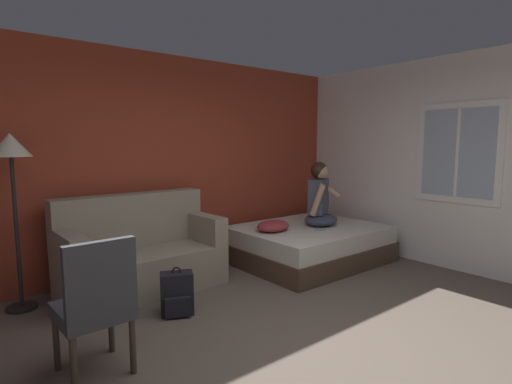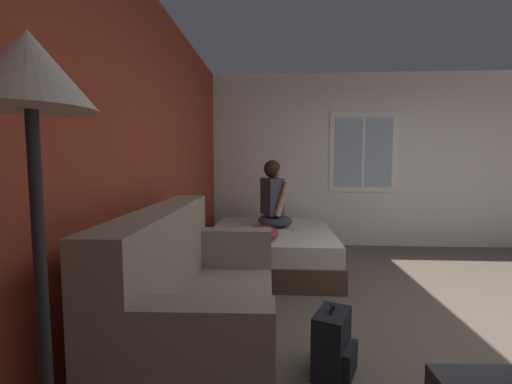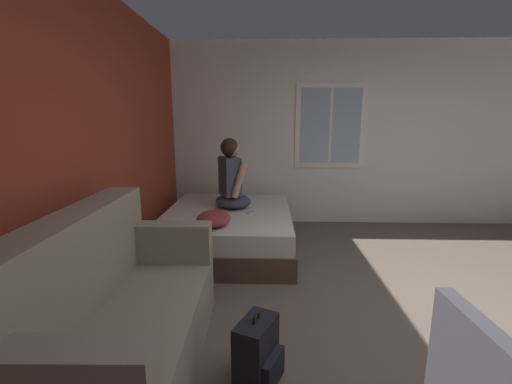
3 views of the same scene
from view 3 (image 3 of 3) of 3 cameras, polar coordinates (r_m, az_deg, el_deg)
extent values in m
plane|color=brown|center=(3.02, 29.94, -21.15)|extent=(40.00, 40.00, 0.00)
cube|color=#993823|center=(2.68, -32.30, 5.35)|extent=(10.98, 0.16, 2.70)
cube|color=silver|center=(5.45, 16.26, 9.12)|extent=(0.16, 6.91, 2.70)
cube|color=white|center=(5.27, 12.31, 10.71)|extent=(0.02, 1.04, 1.24)
cube|color=#9EB2C6|center=(5.26, 12.34, 10.70)|extent=(0.01, 0.88, 1.08)
cube|color=white|center=(5.26, 12.34, 10.70)|extent=(0.01, 0.04, 1.08)
cube|color=#4C3828|center=(4.32, -4.61, -7.59)|extent=(1.94, 1.56, 0.26)
cube|color=beige|center=(4.25, -4.66, -4.54)|extent=(1.88, 1.51, 0.22)
cube|color=gray|center=(2.43, -20.14, -22.73)|extent=(1.72, 0.85, 0.44)
cube|color=gray|center=(2.30, -28.21, -10.71)|extent=(1.71, 0.29, 0.60)
cube|color=gray|center=(2.90, -15.47, -8.11)|extent=(0.20, 0.80, 0.32)
ellipsoid|color=#383D51|center=(4.37, -3.81, -1.49)|extent=(0.66, 0.62, 0.16)
cube|color=#3F4756|center=(4.30, -4.38, 2.62)|extent=(0.38, 0.32, 0.48)
cylinder|color=tan|center=(4.13, -2.80, 1.98)|extent=(0.16, 0.23, 0.44)
cylinder|color=tan|center=(4.47, -4.15, 4.27)|extent=(0.23, 0.37, 0.29)
sphere|color=tan|center=(4.26, -4.19, 7.22)|extent=(0.21, 0.21, 0.21)
ellipsoid|color=black|center=(4.25, -4.45, 7.41)|extent=(0.30, 0.30, 0.23)
cube|color=black|center=(2.28, 0.03, -24.96)|extent=(0.35, 0.28, 0.40)
cube|color=black|center=(2.30, 2.94, -27.46)|extent=(0.24, 0.14, 0.18)
torus|color=black|center=(2.16, 0.03, -20.40)|extent=(0.09, 0.05, 0.09)
ellipsoid|color=#993338|center=(3.66, -7.05, -4.36)|extent=(0.53, 0.43, 0.14)
cube|color=#B7B7BC|center=(4.11, -0.81, -3.40)|extent=(0.16, 0.14, 0.01)
camera|label=1|loc=(3.23, 89.48, 0.64)|focal=28.00mm
camera|label=2|loc=(0.54, -113.35, -31.88)|focal=24.00mm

